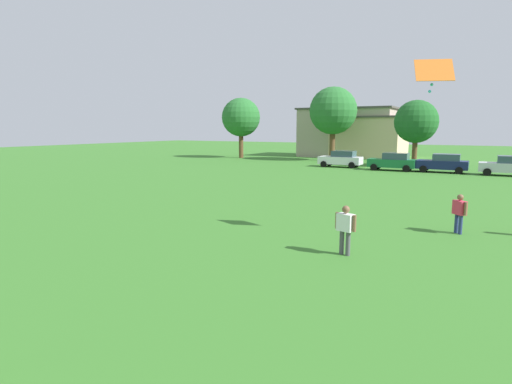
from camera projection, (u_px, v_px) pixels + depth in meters
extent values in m
plane|color=#387528|center=(339.00, 184.00, 29.90)|extent=(160.00, 160.00, 0.00)
cylinder|color=#4C4C51|center=(342.00, 242.00, 13.30)|extent=(0.15, 0.15, 0.78)
cylinder|color=#4C4C51|center=(348.00, 244.00, 13.14)|extent=(0.15, 0.15, 0.78)
cube|color=white|center=(346.00, 222.00, 13.12)|extent=(0.58, 0.43, 0.55)
cylinder|color=brown|center=(337.00, 220.00, 13.34)|extent=(0.11, 0.11, 0.52)
cylinder|color=brown|center=(354.00, 224.00, 12.89)|extent=(0.11, 0.11, 0.52)
sphere|color=brown|center=(346.00, 209.00, 13.06)|extent=(0.24, 0.24, 0.24)
cylinder|color=navy|center=(456.00, 223.00, 16.00)|extent=(0.14, 0.14, 0.74)
cylinder|color=navy|center=(460.00, 225.00, 15.78)|extent=(0.14, 0.14, 0.74)
cube|color=#D8334C|center=(460.00, 208.00, 15.79)|extent=(0.54, 0.55, 0.52)
cylinder|color=brown|center=(454.00, 206.00, 16.09)|extent=(0.11, 0.11, 0.49)
cylinder|color=brown|center=(466.00, 209.00, 15.50)|extent=(0.11, 0.11, 0.49)
sphere|color=brown|center=(460.00, 197.00, 15.73)|extent=(0.23, 0.23, 0.23)
cube|color=orange|center=(434.00, 70.00, 13.88)|extent=(1.34, 0.94, 0.77)
sphere|color=#3FBFE5|center=(434.00, 78.00, 13.91)|extent=(0.10, 0.10, 0.10)
sphere|color=#3FBFE5|center=(432.00, 85.00, 13.97)|extent=(0.10, 0.10, 0.10)
sphere|color=#3FBFE5|center=(430.00, 91.00, 14.03)|extent=(0.10, 0.10, 0.10)
cube|color=white|center=(340.00, 160.00, 42.99)|extent=(4.30, 1.80, 0.76)
cube|color=#334756|center=(344.00, 154.00, 42.72)|extent=(2.24, 1.58, 0.60)
cylinder|color=black|center=(324.00, 164.00, 42.96)|extent=(0.64, 0.22, 0.64)
cylinder|color=black|center=(329.00, 163.00, 44.52)|extent=(0.64, 0.22, 0.64)
cylinder|color=black|center=(352.00, 165.00, 41.57)|extent=(0.64, 0.22, 0.64)
cylinder|color=black|center=(357.00, 164.00, 43.13)|extent=(0.64, 0.22, 0.64)
cube|color=#196B38|center=(392.00, 163.00, 39.56)|extent=(4.30, 1.80, 0.76)
cube|color=#334756|center=(396.00, 156.00, 39.30)|extent=(2.24, 1.58, 0.60)
cylinder|color=black|center=(374.00, 167.00, 39.53)|extent=(0.64, 0.22, 0.64)
cylinder|color=black|center=(378.00, 166.00, 41.10)|extent=(0.64, 0.22, 0.64)
cylinder|color=black|center=(406.00, 169.00, 38.15)|extent=(0.64, 0.22, 0.64)
cylinder|color=black|center=(409.00, 167.00, 39.71)|extent=(0.64, 0.22, 0.64)
cube|color=#141E4C|center=(442.00, 165.00, 37.79)|extent=(4.30, 1.80, 0.76)
cube|color=#334756|center=(447.00, 157.00, 37.52)|extent=(2.24, 1.58, 0.60)
cylinder|color=black|center=(423.00, 169.00, 37.76)|extent=(0.64, 0.22, 0.64)
cylinder|color=black|center=(426.00, 167.00, 39.32)|extent=(0.64, 0.22, 0.64)
cylinder|color=black|center=(459.00, 171.00, 36.37)|extent=(0.64, 0.22, 0.64)
cylinder|color=black|center=(460.00, 169.00, 37.93)|extent=(0.64, 0.22, 0.64)
cube|color=silver|center=(507.00, 167.00, 35.14)|extent=(4.30, 1.80, 0.76)
cylinder|color=black|center=(487.00, 172.00, 35.11)|extent=(0.64, 0.22, 0.64)
cylinder|color=black|center=(487.00, 170.00, 36.67)|extent=(0.64, 0.22, 0.64)
cylinder|color=brown|center=(241.00, 146.00, 56.39)|extent=(0.60, 0.60, 3.24)
sphere|color=#286B2D|center=(241.00, 117.00, 55.81)|extent=(5.11, 5.11, 5.11)
cylinder|color=brown|center=(332.00, 146.00, 51.36)|extent=(0.67, 0.67, 3.63)
sphere|color=#286B2D|center=(333.00, 111.00, 50.71)|extent=(5.74, 5.74, 5.74)
cylinder|color=brown|center=(414.00, 153.00, 43.34)|extent=(0.51, 0.51, 2.78)
sphere|color=#1E5B23|center=(416.00, 122.00, 42.85)|extent=(4.38, 4.38, 4.38)
cube|color=tan|center=(349.00, 133.00, 58.74)|extent=(12.46, 8.60, 6.48)
cube|color=#4C4742|center=(350.00, 109.00, 58.23)|extent=(12.96, 8.94, 0.24)
cube|color=beige|center=(370.00, 138.00, 57.46)|extent=(8.91, 8.72, 5.28)
cube|color=#4C4742|center=(371.00, 118.00, 57.05)|extent=(9.27, 9.07, 0.24)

